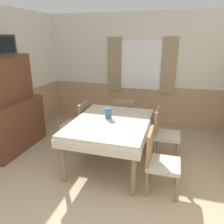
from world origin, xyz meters
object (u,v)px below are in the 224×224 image
chair_left_far (78,122)px  chair_right_near (159,160)px  sideboard (12,112)px  chair_head_window (125,118)px  vase (108,113)px  chair_right_far (163,132)px  dining_table (111,127)px

chair_left_far → chair_right_near: bearing=-120.4°
chair_left_far → sideboard: (-1.09, -0.49, 0.26)m
chair_right_near → chair_head_window: same height
chair_head_window → vase: 0.99m
chair_right_near → vase: size_ratio=5.04×
chair_right_near → chair_head_window: size_ratio=1.00×
chair_right_far → chair_head_window: same height
chair_right_far → vase: 1.05m
sideboard → chair_left_far: bearing=24.1°
dining_table → chair_left_far: 0.97m
chair_left_far → chair_head_window: 0.97m
chair_right_far → sideboard: 2.79m
dining_table → chair_head_window: size_ratio=1.79×
sideboard → chair_head_window: bearing=27.8°
chair_left_far → dining_table: bearing=-120.4°
chair_left_far → chair_head_window: size_ratio=1.00×
dining_table → chair_right_near: (0.82, -0.48, -0.20)m
chair_right_near → dining_table: bearing=-120.4°
chair_left_far → sideboard: size_ratio=0.50×
chair_left_far → chair_head_window: (0.82, 0.52, 0.00)m
dining_table → chair_right_far: (0.82, 0.48, -0.20)m
dining_table → chair_left_far: bearing=149.6°
chair_left_far → chair_right_far: size_ratio=1.00×
chair_right_near → chair_right_far: 0.96m
chair_right_near → chair_left_far: same height
chair_right_near → vase: vase is taller
vase → chair_right_far: bearing=23.3°
chair_right_far → sideboard: (-2.73, -0.49, 0.26)m
chair_right_near → chair_right_far: size_ratio=1.00×
chair_right_near → chair_head_window: 1.70m
chair_head_window → sideboard: sideboard is taller
chair_left_far → sideboard: 1.22m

